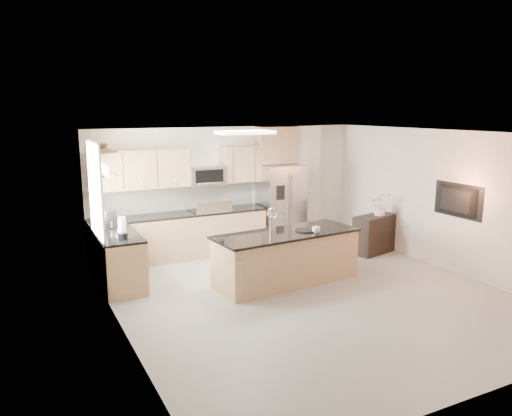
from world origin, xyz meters
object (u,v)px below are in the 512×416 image
blender (122,230)px  kettle (121,228)px  microwave (206,176)px  cup (316,230)px  range (209,232)px  bowl (99,145)px  credenza (375,234)px  platter (305,230)px  coffee_maker (110,220)px  refrigerator (281,206)px  flower_vase (381,198)px  television (455,201)px  island (286,257)px

blender → kettle: size_ratio=1.46×
microwave → cup: 2.85m
range → kettle: size_ratio=4.50×
bowl → credenza: bearing=-6.4°
range → kettle: kettle is taller
platter → coffee_maker: coffee_maker is taller
blender → microwave: bearing=38.6°
refrigerator → flower_vase: size_ratio=2.45×
range → platter: (0.91, -2.25, 0.43)m
range → kettle: 2.41m
kettle → bowl: 1.41m
cup → coffee_maker: bearing=149.8°
cup → bowl: bowl is taller
microwave → bowl: (-2.25, -0.98, 0.76)m
blender → coffee_maker: 0.88m
credenza → kettle: 5.20m
credenza → blender: 5.24m
cup → platter: bearing=114.3°
platter → television: bearing=-18.5°
platter → kettle: (-2.93, 1.07, 0.13)m
credenza → cup: (-2.13, -0.99, 0.54)m
island → kettle: island is taller
island → blender: island is taller
range → refrigerator: refrigerator is taller
credenza → kettle: (-5.15, 0.28, 0.63)m
television → kettle: bearing=70.7°
microwave → island: size_ratio=0.29×
credenza → television: size_ratio=0.93×
island → coffee_maker: island is taller
coffee_maker → television: (5.61, -2.47, 0.28)m
island → platter: size_ratio=7.54×
blender → kettle: (0.05, 0.35, -0.05)m
island → blender: 2.79m
range → coffee_maker: (-2.09, -0.65, 0.60)m
microwave → blender: microwave is taller
kettle → television: size_ratio=0.24×
microwave → range: bearing=-90.0°
range → television: (3.51, -3.12, 0.88)m
microwave → television: (3.51, -3.24, -0.28)m
range → bowl: (-2.25, -0.86, 1.91)m
kettle → coffee_maker: bearing=97.5°
coffee_maker → bowl: bowl is taller
refrigerator → television: 3.62m
blender → refrigerator: bearing=21.7°
credenza → bowl: (-5.37, 0.60, 1.98)m
cup → blender: (-3.07, 0.92, 0.14)m
microwave → kettle: bearing=-147.2°
microwave → television: size_ratio=0.71×
island → flower_vase: bearing=9.8°
blender → television: television is taller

